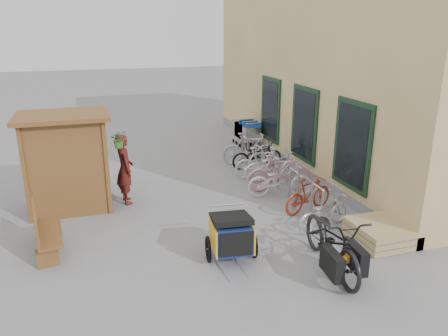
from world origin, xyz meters
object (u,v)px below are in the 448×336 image
object	(u,v)px
bike_2	(280,180)
bike_4	(273,165)
bike_6	(257,155)
person_kiosk	(125,169)
bike_0	(323,212)
bike_5	(261,163)
child_trailer	(231,233)
bike_3	(279,173)
kiosk	(62,149)
pallet_stack	(378,233)
cargo_bike	(333,241)
bench	(44,231)
bike_1	(308,195)
bike_7	(250,149)
shopping_carts	(246,130)

from	to	relation	value
bike_2	bike_4	size ratio (longest dim) A/B	1.00
bike_4	bike_6	distance (m)	1.21
person_kiosk	bike_0	xyz separation A→B (m)	(4.06, -2.94, -0.50)
bike_5	child_trailer	bearing A→B (deg)	158.30
child_trailer	bike_2	distance (m)	3.55
bike_4	bike_3	bearing A→B (deg)	169.11
bike_6	kiosk	bearing A→B (deg)	104.76
child_trailer	bike_3	size ratio (longest dim) A/B	0.96
pallet_stack	child_trailer	world-z (taller)	child_trailer
kiosk	bike_6	size ratio (longest dim) A/B	1.48
bike_6	bike_0	bearing A→B (deg)	176.28
cargo_bike	bike_0	world-z (taller)	cargo_bike
bench	bike_6	bearing A→B (deg)	24.69
pallet_stack	bike_2	distance (m)	3.16
bike_1	bike_5	distance (m)	2.66
bike_7	person_kiosk	bearing A→B (deg)	131.56
bike_6	bike_7	size ratio (longest dim) A/B	0.94
bike_5	bike_7	xyz separation A→B (m)	(0.13, 1.32, 0.06)
shopping_carts	cargo_bike	size ratio (longest dim) A/B	0.72
kiosk	bike_3	distance (m)	5.62
pallet_stack	shopping_carts	bearing A→B (deg)	90.00
cargo_bike	bike_3	distance (m)	4.09
bike_3	bike_4	xyz separation A→B (m)	(0.21, 0.90, -0.07)
kiosk	bike_7	distance (m)	6.04
kiosk	bike_0	size ratio (longest dim) A/B	1.64
bike_3	bench	bearing A→B (deg)	118.74
bike_5	bike_0	bearing A→B (deg)	-172.20
bike_7	bike_0	bearing A→B (deg)	-165.44
cargo_bike	bike_4	size ratio (longest dim) A/B	1.34
child_trailer	bike_1	xyz separation A→B (m)	(2.53, 1.58, -0.09)
bike_0	bike_6	world-z (taller)	bike_6
shopping_carts	child_trailer	xyz separation A→B (m)	(-3.18, -7.77, -0.09)
kiosk	bike_4	bearing A→B (deg)	4.05
bench	bike_4	bearing A→B (deg)	15.79
bike_2	kiosk	bearing A→B (deg)	93.90
cargo_bike	bike_1	distance (m)	2.69
pallet_stack	child_trailer	bearing A→B (deg)	174.46
bike_1	bike_6	xyz separation A→B (m)	(0.08, 3.59, -0.00)
pallet_stack	bike_7	distance (m)	5.92
bike_7	pallet_stack	bearing A→B (deg)	-157.60
bench	cargo_bike	world-z (taller)	cargo_bike
cargo_bike	bike_5	bearing A→B (deg)	87.93
bike_0	bike_7	size ratio (longest dim) A/B	0.85
cargo_bike	bike_0	bearing A→B (deg)	70.93
kiosk	bike_2	world-z (taller)	kiosk
bike_5	bike_7	world-z (taller)	bike_7
bike_3	bike_5	bearing A→B (deg)	13.97
bike_3	bike_5	distance (m)	1.18
bike_1	bike_3	world-z (taller)	bike_3
bench	bike_2	size ratio (longest dim) A/B	0.90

